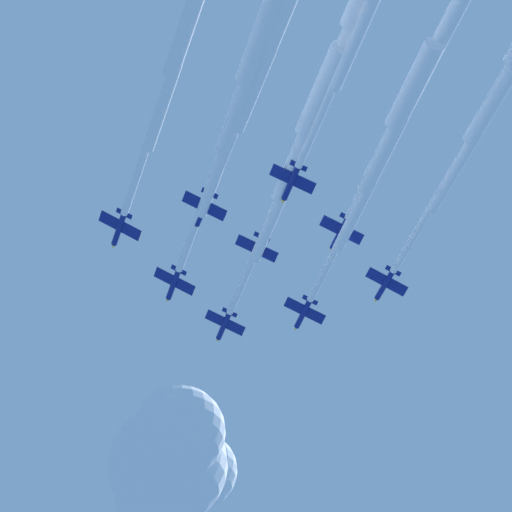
{
  "coord_description": "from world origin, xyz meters",
  "views": [
    {
      "loc": [
        -157.0,
        57.1,
        -19.44
      ],
      "look_at": [
        0.0,
        0.0,
        144.0
      ],
      "focal_mm": 86.19,
      "sensor_mm": 36.0,
      "label": 1
    }
  ],
  "objects_px": {
    "jet_starboard_mid": "(186,24)",
    "jet_starboard_outer": "(284,10)",
    "jet_port_inner": "(237,109)",
    "jet_trail_port": "(449,21)",
    "jet_port_mid": "(339,56)",
    "jet_starboard_inner": "(383,151)",
    "jet_lead": "(295,158)",
    "jet_port_outer": "(497,93)"
  },
  "relations": [
    {
      "from": "jet_port_inner",
      "to": "jet_trail_port",
      "type": "xyz_separation_m",
      "value": [
        -27.22,
        -26.42,
        1.6
      ]
    },
    {
      "from": "jet_port_outer",
      "to": "jet_lead",
      "type": "bearing_deg",
      "value": 46.54
    },
    {
      "from": "jet_port_inner",
      "to": "jet_port_outer",
      "type": "distance_m",
      "value": 43.88
    },
    {
      "from": "jet_port_mid",
      "to": "jet_starboard_inner",
      "type": "bearing_deg",
      "value": -45.53
    },
    {
      "from": "jet_port_inner",
      "to": "jet_starboard_outer",
      "type": "relative_size",
      "value": 1.0
    },
    {
      "from": "jet_starboard_inner",
      "to": "jet_starboard_mid",
      "type": "relative_size",
      "value": 0.93
    },
    {
      "from": "jet_port_mid",
      "to": "jet_trail_port",
      "type": "relative_size",
      "value": 0.96
    },
    {
      "from": "jet_starboard_outer",
      "to": "jet_trail_port",
      "type": "distance_m",
      "value": 26.82
    },
    {
      "from": "jet_port_mid",
      "to": "jet_trail_port",
      "type": "bearing_deg",
      "value": -134.31
    },
    {
      "from": "jet_port_mid",
      "to": "jet_trail_port",
      "type": "xyz_separation_m",
      "value": [
        -13.21,
        -13.54,
        -1.22
      ]
    },
    {
      "from": "jet_starboard_outer",
      "to": "jet_trail_port",
      "type": "bearing_deg",
      "value": -102.51
    },
    {
      "from": "jet_port_inner",
      "to": "jet_port_outer",
      "type": "xyz_separation_m",
      "value": [
        -16.92,
        -40.45,
        1.61
      ]
    },
    {
      "from": "jet_port_inner",
      "to": "jet_port_outer",
      "type": "height_order",
      "value": "jet_port_outer"
    },
    {
      "from": "jet_starboard_inner",
      "to": "jet_trail_port",
      "type": "height_order",
      "value": "jet_trail_port"
    },
    {
      "from": "jet_port_mid",
      "to": "jet_starboard_outer",
      "type": "height_order",
      "value": "jet_port_mid"
    },
    {
      "from": "jet_starboard_inner",
      "to": "jet_port_outer",
      "type": "xyz_separation_m",
      "value": [
        -16.65,
        -13.57,
        2.07
      ]
    },
    {
      "from": "jet_starboard_mid",
      "to": "jet_starboard_outer",
      "type": "distance_m",
      "value": 15.89
    },
    {
      "from": "jet_port_mid",
      "to": "jet_starboard_outer",
      "type": "relative_size",
      "value": 1.05
    },
    {
      "from": "jet_starboard_inner",
      "to": "jet_lead",
      "type": "bearing_deg",
      "value": 56.69
    },
    {
      "from": "jet_port_inner",
      "to": "jet_starboard_inner",
      "type": "relative_size",
      "value": 1.02
    },
    {
      "from": "jet_port_mid",
      "to": "jet_port_outer",
      "type": "xyz_separation_m",
      "value": [
        -2.92,
        -27.57,
        -1.21
      ]
    },
    {
      "from": "jet_trail_port",
      "to": "jet_starboard_inner",
      "type": "bearing_deg",
      "value": -0.97
    },
    {
      "from": "jet_starboard_mid",
      "to": "jet_starboard_outer",
      "type": "relative_size",
      "value": 1.05
    },
    {
      "from": "jet_port_outer",
      "to": "jet_trail_port",
      "type": "height_order",
      "value": "jet_port_outer"
    },
    {
      "from": "jet_port_inner",
      "to": "jet_starboard_mid",
      "type": "xyz_separation_m",
      "value": [
        -12.85,
        13.01,
        0.86
      ]
    },
    {
      "from": "jet_starboard_inner",
      "to": "jet_port_mid",
      "type": "bearing_deg",
      "value": 134.47
    },
    {
      "from": "jet_port_inner",
      "to": "jet_port_mid",
      "type": "xyz_separation_m",
      "value": [
        -14.01,
        -12.89,
        2.82
      ]
    },
    {
      "from": "jet_port_outer",
      "to": "jet_trail_port",
      "type": "relative_size",
      "value": 1.0
    },
    {
      "from": "jet_starboard_mid",
      "to": "jet_port_mid",
      "type": "bearing_deg",
      "value": -92.56
    },
    {
      "from": "jet_port_mid",
      "to": "jet_port_inner",
      "type": "bearing_deg",
      "value": 42.62
    },
    {
      "from": "jet_port_inner",
      "to": "jet_starboard_mid",
      "type": "relative_size",
      "value": 0.95
    },
    {
      "from": "jet_starboard_outer",
      "to": "jet_starboard_inner",
      "type": "bearing_deg",
      "value": -51.47
    },
    {
      "from": "jet_trail_port",
      "to": "jet_port_inner",
      "type": "bearing_deg",
      "value": 44.15
    },
    {
      "from": "jet_starboard_inner",
      "to": "jet_starboard_mid",
      "type": "height_order",
      "value": "jet_starboard_mid"
    },
    {
      "from": "jet_trail_port",
      "to": "jet_lead",
      "type": "bearing_deg",
      "value": 19.51
    },
    {
      "from": "jet_starboard_mid",
      "to": "jet_trail_port",
      "type": "xyz_separation_m",
      "value": [
        -14.37,
        -39.44,
        0.74
      ]
    },
    {
      "from": "jet_port_mid",
      "to": "jet_port_outer",
      "type": "relative_size",
      "value": 0.97
    },
    {
      "from": "jet_port_outer",
      "to": "jet_port_inner",
      "type": "bearing_deg",
      "value": 67.3
    },
    {
      "from": "jet_port_mid",
      "to": "jet_trail_port",
      "type": "height_order",
      "value": "jet_port_mid"
    },
    {
      "from": "jet_port_outer",
      "to": "jet_starboard_inner",
      "type": "bearing_deg",
      "value": 39.18
    },
    {
      "from": "jet_starboard_inner",
      "to": "jet_trail_port",
      "type": "bearing_deg",
      "value": 179.03
    },
    {
      "from": "jet_port_inner",
      "to": "jet_trail_port",
      "type": "relative_size",
      "value": 0.91
    }
  ]
}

